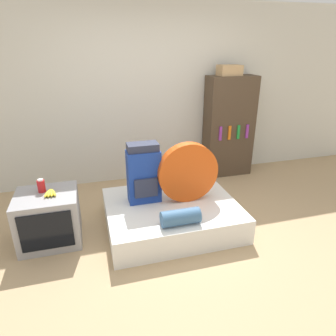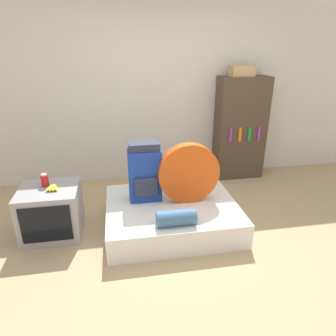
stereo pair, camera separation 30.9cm
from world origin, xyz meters
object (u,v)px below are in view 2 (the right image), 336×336
at_px(bookshelf, 240,129).
at_px(television, 51,212).
at_px(sleeping_roll, 176,218).
at_px(cardboard_box, 242,71).
at_px(tent_bag, 189,173).
at_px(backpack, 145,173).
at_px(canister, 45,180).

bearing_deg(bookshelf, television, -155.62).
xyz_separation_m(sleeping_roll, cardboard_box, (1.29, 1.72, 1.27)).
distance_m(tent_bag, television, 1.60).
distance_m(tent_bag, sleeping_roll, 0.60).
xyz_separation_m(sleeping_roll, television, (-1.32, 0.51, -0.10)).
distance_m(backpack, sleeping_roll, 0.70).
bearing_deg(sleeping_roll, tent_bag, 63.53).
relative_size(television, bookshelf, 0.40).
xyz_separation_m(backpack, television, (-1.07, -0.09, -0.36)).
relative_size(sleeping_roll, television, 0.64).
bearing_deg(cardboard_box, canister, -156.94).
bearing_deg(sleeping_roll, backpack, 112.83).
bearing_deg(bookshelf, canister, -157.30).
bearing_deg(backpack, canister, -179.50).
height_order(television, canister, canister).
height_order(canister, cardboard_box, cardboard_box).
bearing_deg(cardboard_box, television, -155.22).
height_order(backpack, tent_bag, tent_bag).
relative_size(backpack, canister, 4.80).
distance_m(backpack, television, 1.13).
xyz_separation_m(television, canister, (-0.03, 0.08, 0.35)).
relative_size(sleeping_roll, cardboard_box, 1.21).
xyz_separation_m(sleeping_roll, canister, (-1.35, 0.59, 0.25)).
distance_m(backpack, cardboard_box, 2.16).
height_order(backpack, television, backpack).
xyz_separation_m(backpack, sleeping_roll, (0.25, -0.60, -0.26)).
distance_m(canister, bookshelf, 2.95).
relative_size(tent_bag, cardboard_box, 2.12).
relative_size(television, canister, 4.31).
relative_size(sleeping_roll, bookshelf, 0.26).
bearing_deg(backpack, television, -175.20).
bearing_deg(television, canister, 112.81).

